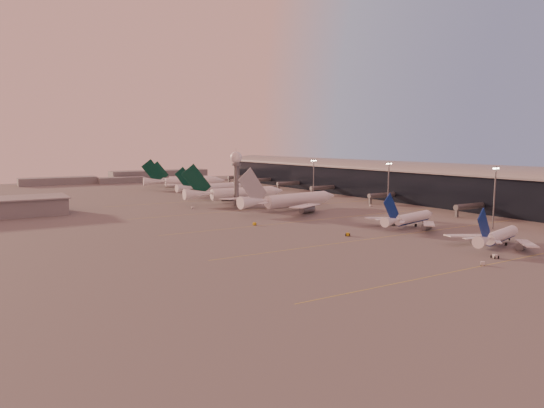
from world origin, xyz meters
TOP-DOWN VIEW (x-y plane):
  - ground at (0.00, 0.00)m, footprint 700.00×700.00m
  - taxiway_markings at (30.00, 56.00)m, footprint 180.00×185.25m
  - terminal at (107.88, 110.09)m, footprint 57.00×362.00m
  - radar_tower at (5.00, 120.00)m, footprint 6.40×6.40m
  - mast_a at (58.00, 0.00)m, footprint 3.60×0.56m
  - mast_b at (55.00, 55.00)m, footprint 3.60×0.56m
  - mast_c at (50.00, 110.00)m, footprint 3.60×0.56m
  - mast_d at (48.00, 200.00)m, footprint 3.60×0.56m
  - distant_horizon at (2.62, 325.14)m, footprint 165.00×37.50m
  - narrowbody_near at (29.35, -21.72)m, footprint 36.09×28.41m
  - narrowbody_mid at (32.43, 19.65)m, footprint 38.15×30.07m
  - widebody_white at (19.21, 86.76)m, footprint 64.05×50.96m
  - greentail_a at (10.07, 130.16)m, footprint 63.18×51.00m
  - greentail_b at (17.71, 181.37)m, footprint 52.52×42.23m
  - greentail_c at (16.96, 228.07)m, footprint 62.01×49.67m
  - greentail_d at (28.29, 257.61)m, footprint 53.92×43.08m
  - gsv_truck_a at (3.44, -34.47)m, footprint 5.59×4.94m
  - gsv_tug_near at (13.68, -31.24)m, footprint 3.02×4.26m
  - gsv_catering_a at (65.89, -2.98)m, footprint 5.12×2.55m
  - gsv_tug_mid at (-0.86, 18.33)m, footprint 4.48×4.22m
  - gsv_truck_b at (48.35, 40.62)m, footprint 5.38×2.42m
  - gsv_truck_c at (-18.28, 56.86)m, footprint 6.39×3.72m
  - gsv_catering_b at (64.49, 77.30)m, footprint 5.24×3.54m
  - gsv_tug_far at (25.20, 97.45)m, footprint 4.18×4.61m
  - gsv_truck_d at (-21.39, 119.17)m, footprint 2.05×5.19m
  - gsv_tug_hangar at (40.28, 158.43)m, footprint 3.84×3.47m

SIDE VIEW (x-z plane):
  - ground at x=0.00m, z-range 0.00..0.00m
  - taxiway_markings at x=30.00m, z-range 0.00..0.02m
  - gsv_tug_hangar at x=40.28m, z-range 0.01..0.96m
  - gsv_tug_mid at x=-0.86m, z-range 0.02..1.12m
  - gsv_tug_near at x=13.68m, z-range 0.02..1.13m
  - gsv_tug_far at x=25.20m, z-range 0.02..1.15m
  - gsv_truck_d at x=-21.39m, z-range 0.02..2.10m
  - gsv_truck_b at x=48.35m, z-range 0.02..2.12m
  - gsv_truck_a at x=3.44m, z-range 0.02..2.25m
  - gsv_truck_c at x=-18.28m, z-range 0.02..2.46m
  - gsv_catering_b at x=64.49m, z-range 0.00..3.95m
  - gsv_catering_a at x=65.89m, z-range 0.00..4.14m
  - narrowbody_near at x=29.35m, z-range -4.29..10.13m
  - narrowbody_mid at x=32.43m, z-range -4.51..10.66m
  - greentail_b at x=17.71m, z-range -6.17..12.92m
  - greentail_d at x=28.29m, z-range -6.42..13.44m
  - distant_horizon at x=2.62m, z-range -0.61..8.39m
  - widebody_white at x=19.21m, z-range -7.39..15.24m
  - greentail_c at x=16.96m, z-range -7.34..15.35m
  - greentail_a at x=10.07m, z-range -7.42..15.52m
  - terminal at x=107.88m, z-range -1.00..22.04m
  - mast_a at x=58.00m, z-range 1.24..26.24m
  - mast_b at x=55.00m, z-range 1.24..26.24m
  - mast_c at x=50.00m, z-range 1.24..26.24m
  - mast_d at x=48.00m, z-range 1.24..26.24m
  - radar_tower at x=5.00m, z-range 5.40..36.50m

